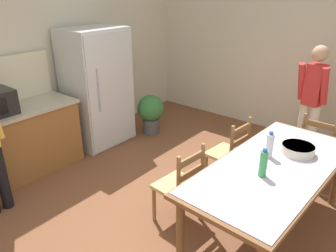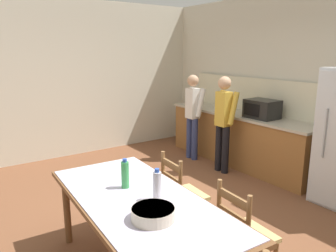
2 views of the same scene
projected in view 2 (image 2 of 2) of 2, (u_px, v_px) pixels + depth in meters
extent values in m
plane|color=brown|center=(171.00, 223.00, 3.84)|extent=(8.32, 8.32, 0.00)
cube|color=beige|center=(313.00, 86.00, 4.99)|extent=(6.52, 0.12, 2.90)
cube|color=beige|center=(70.00, 79.00, 6.12)|extent=(0.12, 5.20, 2.90)
cube|color=brown|center=(239.00, 139.00, 5.82)|extent=(2.96, 0.62, 0.87)
cube|color=#B2A893|center=(240.00, 114.00, 5.72)|extent=(3.00, 0.66, 0.04)
cube|color=#B7BCC1|center=(214.00, 109.00, 6.25)|extent=(0.52, 0.38, 0.02)
cube|color=beige|center=(253.00, 95.00, 5.82)|extent=(2.96, 0.03, 0.60)
cylinder|color=#A5AAB2|center=(325.00, 133.00, 4.05)|extent=(0.02, 0.02, 0.62)
cube|color=black|center=(262.00, 109.00, 5.28)|extent=(0.50, 0.38, 0.30)
cube|color=black|center=(251.00, 110.00, 5.21)|extent=(0.30, 0.01, 0.19)
cylinder|color=brown|center=(67.00, 210.00, 3.39)|extent=(0.07, 0.07, 0.74)
cylinder|color=brown|center=(130.00, 194.00, 3.77)|extent=(0.07, 0.07, 0.74)
cube|color=brown|center=(139.00, 201.00, 2.72)|extent=(2.12, 1.03, 0.04)
cube|color=#B7B2CC|center=(139.00, 199.00, 2.71)|extent=(2.04, 0.99, 0.01)
cylinder|color=green|center=(125.00, 175.00, 2.90)|extent=(0.07, 0.07, 0.24)
cylinder|color=#2D51B2|center=(125.00, 160.00, 2.87)|extent=(0.04, 0.04, 0.03)
cylinder|color=silver|center=(157.00, 186.00, 2.66)|extent=(0.07, 0.07, 0.24)
cylinder|color=#2D51B2|center=(157.00, 170.00, 2.63)|extent=(0.04, 0.04, 0.03)
cylinder|color=beige|center=(153.00, 214.00, 2.37)|extent=(0.32, 0.32, 0.09)
cylinder|color=beige|center=(153.00, 209.00, 2.36)|extent=(0.31, 0.31, 0.02)
cylinder|color=olive|center=(206.00, 217.00, 3.57)|extent=(0.04, 0.04, 0.41)
cylinder|color=olive|center=(188.00, 204.00, 3.88)|extent=(0.04, 0.04, 0.41)
cylinder|color=olive|center=(180.00, 225.00, 3.41)|extent=(0.04, 0.04, 0.41)
cylinder|color=olive|center=(163.00, 211.00, 3.71)|extent=(0.04, 0.04, 0.41)
cube|color=tan|center=(185.00, 195.00, 3.59)|extent=(0.45, 0.43, 0.04)
cylinder|color=olive|center=(180.00, 183.00, 3.30)|extent=(0.04, 0.04, 0.46)
cylinder|color=olive|center=(163.00, 171.00, 3.60)|extent=(0.04, 0.04, 0.46)
cube|color=olive|center=(171.00, 165.00, 3.42)|extent=(0.36, 0.05, 0.07)
cube|color=olive|center=(171.00, 179.00, 3.46)|extent=(0.36, 0.05, 0.07)
cylinder|color=olive|center=(245.00, 242.00, 3.10)|extent=(0.04, 0.04, 0.41)
cube|color=tan|center=(247.00, 235.00, 2.82)|extent=(0.45, 0.43, 0.04)
cylinder|color=olive|center=(248.00, 223.00, 2.53)|extent=(0.04, 0.04, 0.46)
cylinder|color=olive|center=(219.00, 205.00, 2.83)|extent=(0.04, 0.04, 0.46)
cube|color=olive|center=(234.00, 199.00, 2.65)|extent=(0.36, 0.05, 0.07)
cube|color=olive|center=(233.00, 216.00, 2.68)|extent=(0.36, 0.05, 0.07)
cylinder|color=navy|center=(189.00, 138.00, 6.13)|extent=(0.12, 0.12, 0.77)
cylinder|color=navy|center=(195.00, 139.00, 6.01)|extent=(0.12, 0.12, 0.77)
cube|color=white|center=(193.00, 103.00, 5.92)|extent=(0.22, 0.18, 0.55)
sphere|color=tan|center=(193.00, 81.00, 5.83)|extent=(0.21, 0.21, 0.21)
cylinder|color=white|center=(190.00, 101.00, 6.07)|extent=(0.09, 0.21, 0.52)
cylinder|color=white|center=(201.00, 103.00, 5.83)|extent=(0.09, 0.21, 0.52)
cylinder|color=black|center=(219.00, 148.00, 5.47)|extent=(0.12, 0.12, 0.78)
cylinder|color=black|center=(225.00, 150.00, 5.34)|extent=(0.12, 0.12, 0.78)
cube|color=gold|center=(224.00, 109.00, 5.25)|extent=(0.22, 0.18, 0.56)
sphere|color=tan|center=(225.00, 83.00, 5.16)|extent=(0.21, 0.21, 0.21)
cylinder|color=gold|center=(220.00, 106.00, 5.41)|extent=(0.09, 0.21, 0.53)
cylinder|color=gold|center=(233.00, 108.00, 5.16)|extent=(0.09, 0.21, 0.53)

